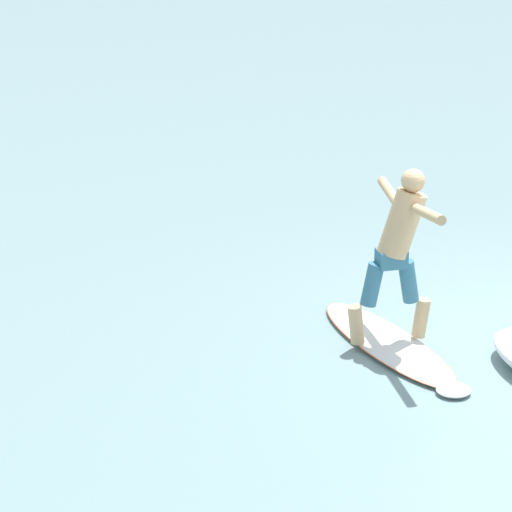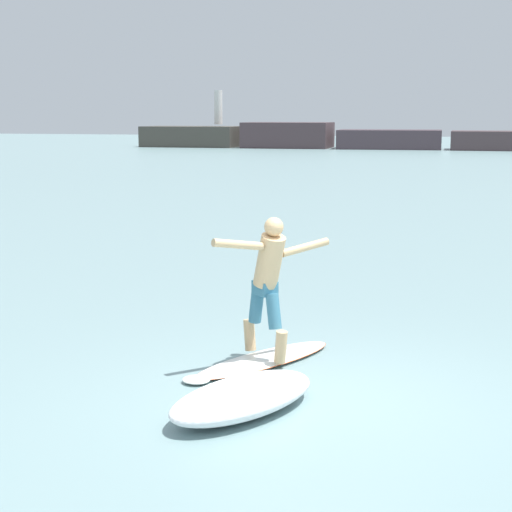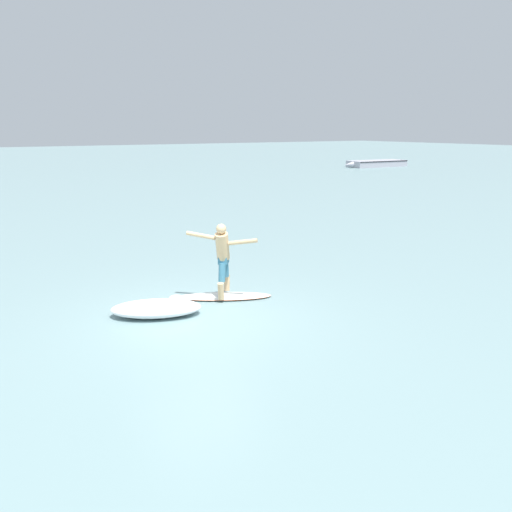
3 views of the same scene
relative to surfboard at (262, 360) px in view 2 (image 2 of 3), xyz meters
name	(u,v)px [view 2 (image 2 of 3)]	position (x,y,z in m)	size (l,w,h in m)	color
ground_plane	(314,395)	(0.81, -0.96, -0.04)	(200.00, 200.00, 0.00)	gray
surfboard	(262,360)	(0.00, 0.00, 0.00)	(1.52, 2.21, 0.21)	white
surfer	(268,276)	(0.07, -0.01, 1.00)	(1.09, 1.24, 1.65)	tan
wave_foam_at_tail	(243,397)	(0.25, -1.65, 0.12)	(1.54, 1.99, 0.31)	white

